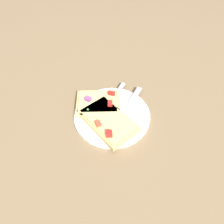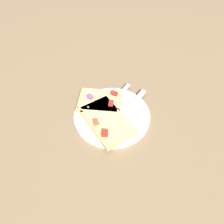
# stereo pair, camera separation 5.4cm
# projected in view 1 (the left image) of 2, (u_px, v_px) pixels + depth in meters

# --- Properties ---
(ground_plane) EXTENTS (4.00, 4.00, 0.00)m
(ground_plane) POSITION_uv_depth(u_px,v_px,m) (112.00, 117.00, 0.66)
(ground_plane) COLOR #7F6647
(plate) EXTENTS (0.23, 0.23, 0.01)m
(plate) POSITION_uv_depth(u_px,v_px,m) (112.00, 115.00, 0.66)
(plate) COLOR white
(plate) RESTS_ON ground
(fork) EXTENTS (0.20, 0.11, 0.01)m
(fork) POSITION_uv_depth(u_px,v_px,m) (108.00, 106.00, 0.67)
(fork) COLOR #B7B7BC
(fork) RESTS_ON plate
(knife) EXTENTS (0.18, 0.11, 0.01)m
(knife) POSITION_uv_depth(u_px,v_px,m) (130.00, 104.00, 0.68)
(knife) COLOR #B7B7BC
(knife) RESTS_ON plate
(pizza_slice_main) EXTENTS (0.20, 0.19, 0.03)m
(pizza_slice_main) POSITION_uv_depth(u_px,v_px,m) (108.00, 120.00, 0.63)
(pizza_slice_main) COLOR tan
(pizza_slice_main) RESTS_ON plate
(pizza_slice_corner) EXTENTS (0.10, 0.13, 0.03)m
(pizza_slice_corner) POSITION_uv_depth(u_px,v_px,m) (98.00, 103.00, 0.67)
(pizza_slice_corner) COLOR tan
(pizza_slice_corner) RESTS_ON plate
(crumb_scatter) EXTENTS (0.08, 0.12, 0.01)m
(crumb_scatter) POSITION_uv_depth(u_px,v_px,m) (102.00, 107.00, 0.67)
(crumb_scatter) COLOR tan
(crumb_scatter) RESTS_ON plate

